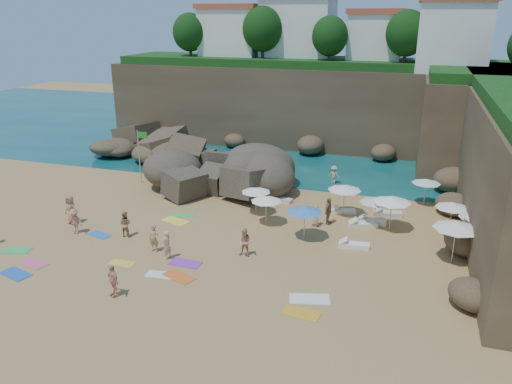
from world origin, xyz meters
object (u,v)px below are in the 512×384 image
(rock_outcrop, at_px, (219,191))
(parasol_0, at_px, (256,190))
(lounger_0, at_px, (280,199))
(person_stand_6, at_px, (167,245))
(parasol_2, at_px, (426,181))
(person_stand_2, at_px, (334,175))
(person_stand_4, at_px, (316,215))
(person_stand_3, at_px, (328,211))
(person_stand_1, at_px, (125,224))
(flag_pole, at_px, (140,150))
(parasol_1, at_px, (345,188))
(person_stand_5, at_px, (152,163))

(rock_outcrop, height_order, parasol_0, parasol_0)
(parasol_0, xyz_separation_m, lounger_0, (0.95, 2.82, -1.59))
(person_stand_6, bearing_deg, parasol_2, 148.23)
(parasol_0, height_order, person_stand_2, parasol_0)
(person_stand_6, bearing_deg, person_stand_4, 149.39)
(parasol_0, distance_m, lounger_0, 3.38)
(person_stand_3, height_order, person_stand_4, person_stand_3)
(person_stand_1, bearing_deg, lounger_0, -133.28)
(parasol_0, bearing_deg, person_stand_4, -10.88)
(person_stand_1, bearing_deg, parasol_0, -140.47)
(person_stand_3, bearing_deg, person_stand_4, 136.78)
(flag_pole, xyz_separation_m, parasol_0, (10.82, -3.53, -1.06))
(rock_outcrop, relative_size, person_stand_1, 5.00)
(person_stand_1, height_order, person_stand_3, person_stand_3)
(person_stand_2, height_order, person_stand_4, person_stand_2)
(parasol_2, xyz_separation_m, person_stand_2, (-7.01, 2.73, -1.02))
(parasol_1, xyz_separation_m, person_stand_2, (-1.73, 6.51, -1.23))
(person_stand_6, bearing_deg, person_stand_5, -134.12)
(parasol_0, bearing_deg, person_stand_1, -137.71)
(flag_pole, height_order, lounger_0, flag_pole)
(parasol_1, xyz_separation_m, person_stand_3, (-0.72, -1.89, -1.07))
(person_stand_2, distance_m, person_stand_6, 17.39)
(parasol_2, relative_size, person_stand_1, 1.24)
(person_stand_3, distance_m, person_stand_5, 17.74)
(person_stand_3, bearing_deg, flag_pole, 86.04)
(parasol_0, relative_size, parasol_2, 0.98)
(person_stand_2, height_order, person_stand_5, person_stand_5)
(parasol_0, bearing_deg, lounger_0, 71.36)
(flag_pole, distance_m, person_stand_1, 10.60)
(parasol_0, height_order, parasol_1, parasol_1)
(parasol_2, xyz_separation_m, person_stand_3, (-6.00, -5.67, -0.86))
(flag_pole, xyz_separation_m, parasol_2, (21.86, 1.85, -1.03))
(person_stand_3, distance_m, person_stand_6, 10.88)
(parasol_2, bearing_deg, rock_outcrop, -173.09)
(flag_pole, relative_size, person_stand_2, 2.95)
(parasol_0, distance_m, parasol_1, 5.99)
(parasol_1, bearing_deg, person_stand_4, -120.64)
(parasol_0, xyz_separation_m, parasol_2, (11.04, 5.38, 0.03))
(parasol_0, height_order, person_stand_1, parasol_0)
(rock_outcrop, xyz_separation_m, person_stand_1, (-2.41, -9.52, 0.82))
(rock_outcrop, xyz_separation_m, person_stand_3, (9.20, -3.82, 0.90))
(lounger_0, distance_m, person_stand_5, 12.89)
(flag_pole, relative_size, person_stand_5, 2.40)
(person_stand_1, height_order, person_stand_6, person_stand_6)
(person_stand_1, bearing_deg, person_stand_3, -156.64)
(parasol_1, distance_m, person_stand_2, 6.85)
(person_stand_4, bearing_deg, person_stand_2, 145.01)
(flag_pole, height_order, parasol_0, flag_pole)
(lounger_0, distance_m, person_stand_6, 11.37)
(person_stand_4, relative_size, person_stand_5, 0.79)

